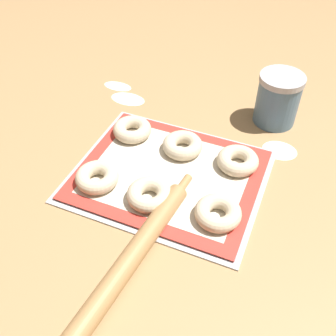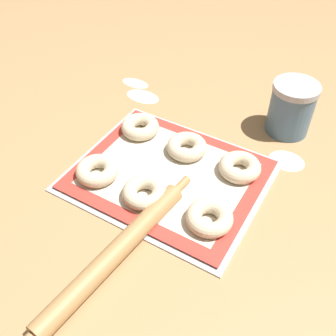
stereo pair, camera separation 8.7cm
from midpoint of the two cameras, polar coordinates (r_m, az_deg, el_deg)
name	(u,v)px [view 2 (the right image)]	position (r m, az deg, el deg)	size (l,w,h in m)	color
ground_plane	(166,180)	(0.92, 2.39, -1.91)	(2.80, 2.80, 0.00)	#A87F51
baking_tray	(168,175)	(0.93, 2.68, -1.18)	(0.44, 0.36, 0.01)	#B2B5BA
baking_mat	(168,174)	(0.92, 2.70, -0.95)	(0.42, 0.34, 0.00)	red
bagel_front_left	(97,171)	(0.91, -7.57, -0.49)	(0.10, 0.10, 0.03)	beige
bagel_front_center	(144,192)	(0.86, -0.53, -3.69)	(0.10, 0.10, 0.03)	beige
bagel_front_right	(209,218)	(0.82, 9.08, -7.28)	(0.10, 0.10, 0.03)	beige
bagel_back_left	(140,127)	(1.02, -1.65, 5.91)	(0.10, 0.10, 0.03)	beige
bagel_back_center	(185,146)	(0.97, 5.09, 3.06)	(0.10, 0.10, 0.03)	beige
bagel_back_right	(240,167)	(0.93, 13.01, 0.00)	(0.10, 0.10, 0.03)	beige
flour_canister	(291,108)	(1.08, 19.71, 8.09)	(0.12, 0.12, 0.14)	slate
rolling_pin	(115,253)	(0.77, -4.46, -12.42)	(0.08, 0.49, 0.04)	#AD7F4C
flour_patch_near	(143,96)	(1.18, -1.56, 10.31)	(0.10, 0.06, 0.00)	white
flour_patch_far	(287,160)	(1.02, 19.22, 0.93)	(0.09, 0.07, 0.00)	white
flour_patch_side	(135,83)	(1.25, -2.75, 12.18)	(0.09, 0.05, 0.00)	white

